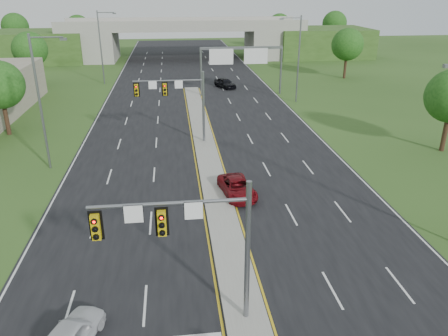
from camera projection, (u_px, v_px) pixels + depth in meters
name	position (u px, v px, depth m)	size (l,w,h in m)	color
ground	(246.00, 318.00, 20.26)	(240.00, 240.00, 0.00)	#2E4E1B
road	(198.00, 115.00, 52.34)	(24.00, 160.00, 0.02)	black
median	(206.00, 148.00, 41.31)	(2.00, 54.00, 0.16)	gray
lane_markings	(196.00, 130.00, 46.69)	(23.72, 160.00, 0.01)	gold
signal_mast_near	(195.00, 235.00, 18.13)	(6.62, 0.60, 7.00)	slate
signal_mast_far	(179.00, 96.00, 41.05)	(6.62, 0.60, 7.00)	slate
sign_gantry	(241.00, 57.00, 60.17)	(11.58, 0.44, 6.67)	slate
overpass	(184.00, 41.00, 92.23)	(80.00, 14.00, 8.10)	gray
lightpole_l_mid	(41.00, 97.00, 34.78)	(2.85, 0.25, 11.00)	slate
lightpole_l_far	(102.00, 44.00, 66.87)	(2.85, 0.25, 11.00)	slate
lightpole_r_far	(297.00, 55.00, 56.05)	(2.85, 0.25, 11.00)	slate
tree_l_near	(0.00, 85.00, 43.57)	(4.80, 4.80, 7.60)	#382316
tree_l_mid	(30.00, 49.00, 65.91)	(5.20, 5.20, 8.12)	#382316
tree_r_mid	(347.00, 45.00, 71.44)	(5.20, 5.20, 8.12)	#382316
tree_back_a	(15.00, 26.00, 99.99)	(6.00, 6.00, 8.85)	#382316
tree_back_b	(78.00, 27.00, 101.66)	(5.60, 5.60, 8.32)	#382316
tree_back_c	(279.00, 25.00, 106.96)	(5.60, 5.60, 8.32)	#382316
tree_back_d	(335.00, 23.00, 108.38)	(6.00, 6.00, 8.85)	#382316
car_white	(70.00, 336.00, 18.33)	(1.59, 3.94, 1.34)	silver
car_far_a	(237.00, 187.00, 31.96)	(2.10, 4.56, 1.27)	maroon
car_far_c	(225.00, 83.00, 66.14)	(1.74, 4.32, 1.47)	black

